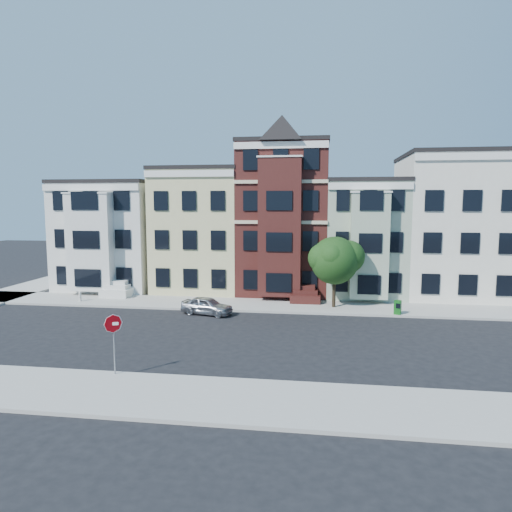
# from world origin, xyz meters

# --- Properties ---
(ground) EXTENTS (120.00, 120.00, 0.00)m
(ground) POSITION_xyz_m (0.00, 0.00, 0.00)
(ground) COLOR black
(far_sidewalk) EXTENTS (60.00, 4.00, 0.15)m
(far_sidewalk) POSITION_xyz_m (0.00, 8.00, 0.07)
(far_sidewalk) COLOR #9E9B93
(far_sidewalk) RESTS_ON ground
(near_sidewalk) EXTENTS (60.00, 4.00, 0.15)m
(near_sidewalk) POSITION_xyz_m (0.00, -8.00, 0.07)
(near_sidewalk) COLOR #9E9B93
(near_sidewalk) RESTS_ON ground
(house_white) EXTENTS (8.00, 9.00, 9.00)m
(house_white) POSITION_xyz_m (-15.00, 14.50, 4.50)
(house_white) COLOR silver
(house_white) RESTS_ON ground
(house_yellow) EXTENTS (7.00, 9.00, 10.00)m
(house_yellow) POSITION_xyz_m (-7.00, 14.50, 5.00)
(house_yellow) COLOR beige
(house_yellow) RESTS_ON ground
(house_brown) EXTENTS (7.00, 9.00, 12.00)m
(house_brown) POSITION_xyz_m (0.00, 14.50, 6.00)
(house_brown) COLOR #3B1612
(house_brown) RESTS_ON ground
(house_green) EXTENTS (6.00, 9.00, 9.00)m
(house_green) POSITION_xyz_m (6.50, 14.50, 4.50)
(house_green) COLOR #9BAB91
(house_green) RESTS_ON ground
(house_cream) EXTENTS (8.00, 9.00, 11.00)m
(house_cream) POSITION_xyz_m (13.50, 14.50, 5.50)
(house_cream) COLOR silver
(house_cream) RESTS_ON ground
(street_tree) EXTENTS (5.87, 5.87, 6.13)m
(street_tree) POSITION_xyz_m (3.99, 7.89, 3.22)
(street_tree) COLOR #244C1B
(street_tree) RESTS_ON far_sidewalk
(parked_car) EXTENTS (3.75, 2.23, 1.20)m
(parked_car) POSITION_xyz_m (-4.46, 5.09, 0.60)
(parked_car) COLOR #A1A3AB
(parked_car) RESTS_ON ground
(newspaper_box) EXTENTS (0.53, 0.50, 0.92)m
(newspaper_box) POSITION_xyz_m (8.09, 6.30, 0.61)
(newspaper_box) COLOR #125E19
(newspaper_box) RESTS_ON far_sidewalk
(fire_hydrant) EXTENTS (0.26, 0.26, 0.59)m
(fire_hydrant) POSITION_xyz_m (-14.69, 7.17, 0.44)
(fire_hydrant) COLOR beige
(fire_hydrant) RESTS_ON far_sidewalk
(stop_sign) EXTENTS (0.79, 0.42, 2.94)m
(stop_sign) POSITION_xyz_m (-5.62, -6.30, 1.62)
(stop_sign) COLOR #B50109
(stop_sign) RESTS_ON near_sidewalk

